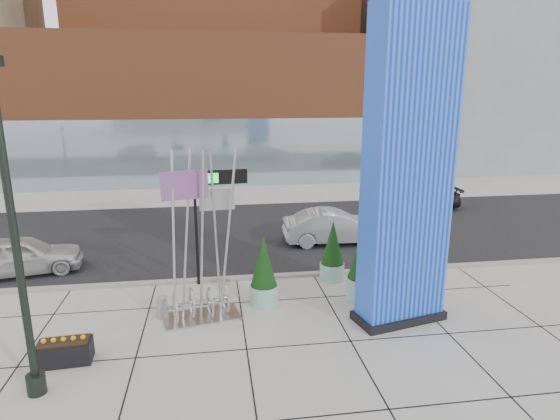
{
  "coord_description": "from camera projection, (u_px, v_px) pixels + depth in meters",
  "views": [
    {
      "loc": [
        0.23,
        -12.67,
        7.01
      ],
      "look_at": [
        2.38,
        2.0,
        3.2
      ],
      "focal_mm": 30.0,
      "sensor_mm": 36.0,
      "label": 1
    }
  ],
  "objects": [
    {
      "name": "ground",
      "position": [
        210.0,
        334.0,
        13.85
      ],
      "size": [
        160.0,
        160.0,
        0.0
      ],
      "primitive_type": "plane",
      "color": "#9E9991",
      "rests_on": "ground"
    },
    {
      "name": "street_asphalt",
      "position": [
        210.0,
        234.0,
        23.43
      ],
      "size": [
        80.0,
        12.0,
        0.02
      ],
      "primitive_type": "cube",
      "color": "black",
      "rests_on": "ground"
    },
    {
      "name": "curb_edge",
      "position": [
        210.0,
        280.0,
        17.67
      ],
      "size": [
        80.0,
        0.3,
        0.12
      ],
      "primitive_type": "cube",
      "color": "gray",
      "rests_on": "ground"
    },
    {
      "name": "tower_podium",
      "position": [
        220.0,
        109.0,
        38.5
      ],
      "size": [
        34.0,
        10.0,
        11.0
      ],
      "primitive_type": "cube",
      "color": "brown",
      "rests_on": "ground"
    },
    {
      "name": "tower_glass_front",
      "position": [
        222.0,
        153.0,
        34.64
      ],
      "size": [
        34.0,
        0.6,
        5.0
      ],
      "primitive_type": "cube",
      "color": "#8CA5B2",
      "rests_on": "ground"
    },
    {
      "name": "building_grey_parking",
      "position": [
        473.0,
        69.0,
        45.93
      ],
      "size": [
        20.0,
        18.0,
        18.0
      ],
      "primitive_type": "cube",
      "color": "slate",
      "rests_on": "ground"
    },
    {
      "name": "blue_pylon",
      "position": [
        408.0,
        179.0,
        13.65
      ],
      "size": [
        3.01,
        1.86,
        9.32
      ],
      "rotation": [
        0.0,
        0.0,
        0.24
      ],
      "color": "#0C2EB9",
      "rests_on": "ground"
    },
    {
      "name": "lamp_post",
      "position": [
        19.0,
        265.0,
        10.34
      ],
      "size": [
        0.51,
        0.44,
        7.97
      ],
      "rotation": [
        0.0,
        0.0,
        0.07
      ],
      "color": "black",
      "rests_on": "ground"
    },
    {
      "name": "public_art_sculpture",
      "position": [
        200.0,
        276.0,
        14.51
      ],
      "size": [
        2.56,
        1.63,
        5.39
      ],
      "rotation": [
        0.0,
        0.0,
        0.2
      ],
      "color": "#B9BCBE",
      "rests_on": "ground"
    },
    {
      "name": "concrete_bollard",
      "position": [
        162.0,
        307.0,
        14.79
      ],
      "size": [
        0.35,
        0.35,
        0.69
      ],
      "primitive_type": "cylinder",
      "color": "gray",
      "rests_on": "ground"
    },
    {
      "name": "overhead_street_sign",
      "position": [
        215.0,
        188.0,
        16.62
      ],
      "size": [
        2.01,
        0.41,
        4.25
      ],
      "rotation": [
        0.0,
        0.0,
        0.12
      ],
      "color": "black",
      "rests_on": "ground"
    },
    {
      "name": "round_planter_east",
      "position": [
        332.0,
        252.0,
        17.6
      ],
      "size": [
        0.93,
        0.93,
        2.32
      ],
      "color": "#8ABAB0",
      "rests_on": "ground"
    },
    {
      "name": "round_planter_mid",
      "position": [
        362.0,
        263.0,
        15.99
      ],
      "size": [
        1.07,
        1.07,
        2.67
      ],
      "color": "#8ABAB0",
      "rests_on": "ground"
    },
    {
      "name": "round_planter_west",
      "position": [
        264.0,
        272.0,
        15.54
      ],
      "size": [
        0.97,
        0.97,
        2.41
      ],
      "color": "#8ABAB0",
      "rests_on": "ground"
    },
    {
      "name": "box_planter_north",
      "position": [
        65.0,
        351.0,
        12.33
      ],
      "size": [
        1.4,
        0.77,
        0.74
      ],
      "rotation": [
        0.0,
        0.0,
        0.07
      ],
      "color": "black",
      "rests_on": "ground"
    },
    {
      "name": "car_white_west",
      "position": [
        21.0,
        256.0,
        18.2
      ],
      "size": [
        4.71,
        2.66,
        1.51
      ],
      "primitive_type": "imported",
      "rotation": [
        0.0,
        0.0,
        1.78
      ],
      "color": "silver",
      "rests_on": "ground"
    },
    {
      "name": "car_silver_mid",
      "position": [
        334.0,
        227.0,
        21.91
      ],
      "size": [
        4.82,
        1.76,
        1.58
      ],
      "primitive_type": "imported",
      "rotation": [
        0.0,
        0.0,
        1.55
      ],
      "color": "#A4A7AC",
      "rests_on": "ground"
    },
    {
      "name": "car_dark_east",
      "position": [
        422.0,
        199.0,
        28.19
      ],
      "size": [
        4.55,
        1.94,
        1.31
      ],
      "primitive_type": "imported",
      "rotation": [
        0.0,
        0.0,
        -1.59
      ],
      "color": "black",
      "rests_on": "ground"
    }
  ]
}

